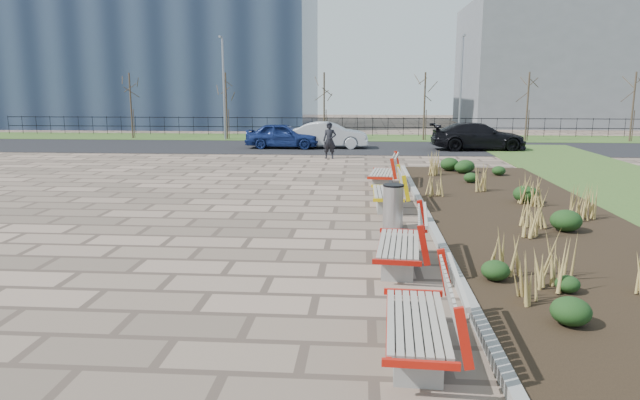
# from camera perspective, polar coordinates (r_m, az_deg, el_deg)

# --- Properties ---
(ground) EXTENTS (120.00, 120.00, 0.00)m
(ground) POSITION_cam_1_polar(r_m,az_deg,el_deg) (9.14, -10.97, -9.06)
(ground) COLOR #886F5D
(ground) RESTS_ON ground
(planting_bed) EXTENTS (4.50, 18.00, 0.10)m
(planting_bed) POSITION_cam_1_polar(r_m,az_deg,el_deg) (14.17, 20.18, -2.09)
(planting_bed) COLOR black
(planting_bed) RESTS_ON ground
(planting_curb) EXTENTS (0.16, 18.00, 0.15)m
(planting_curb) POSITION_cam_1_polar(r_m,az_deg,el_deg) (13.70, 10.78, -1.92)
(planting_curb) COLOR gray
(planting_curb) RESTS_ON ground
(grass_verge_far) EXTENTS (80.00, 5.00, 0.04)m
(grass_verge_far) POSITION_cam_1_polar(r_m,az_deg,el_deg) (36.47, 0.57, 6.27)
(grass_verge_far) COLOR #33511E
(grass_verge_far) RESTS_ON ground
(road) EXTENTS (80.00, 7.00, 0.02)m
(road) POSITION_cam_1_polar(r_m,az_deg,el_deg) (30.51, -0.16, 5.29)
(road) COLOR black
(road) RESTS_ON ground
(bench_a) EXTENTS (1.00, 2.14, 1.00)m
(bench_a) POSITION_cam_1_polar(r_m,az_deg,el_deg) (6.89, 9.63, -11.43)
(bench_a) COLOR red
(bench_a) RESTS_ON ground
(bench_b) EXTENTS (1.08, 2.17, 1.00)m
(bench_b) POSITION_cam_1_polar(r_m,az_deg,el_deg) (10.08, 7.89, -4.06)
(bench_b) COLOR #A9130B
(bench_b) RESTS_ON ground
(bench_c) EXTENTS (0.92, 2.11, 1.00)m
(bench_c) POSITION_cam_1_polar(r_m,az_deg,el_deg) (15.05, 6.71, 1.02)
(bench_c) COLOR #E2BA0B
(bench_c) RESTS_ON ground
(bench_d) EXTENTS (1.13, 2.19, 1.00)m
(bench_d) POSITION_cam_1_polar(r_m,az_deg,el_deg) (18.48, 6.27, 2.91)
(bench_d) COLOR #B61B0C
(bench_d) RESTS_ON ground
(litter_bin) EXTENTS (0.45, 0.45, 0.99)m
(litter_bin) POSITION_cam_1_polar(r_m,az_deg,el_deg) (12.93, 7.31, -0.69)
(litter_bin) COLOR #B2B2B7
(litter_bin) RESTS_ON ground
(pedestrian) EXTENTS (0.62, 0.43, 1.63)m
(pedestrian) POSITION_cam_1_polar(r_m,az_deg,el_deg) (25.63, 0.96, 5.97)
(pedestrian) COLOR black
(pedestrian) RESTS_ON ground
(car_blue) EXTENTS (3.92, 1.70, 1.31)m
(car_blue) POSITION_cam_1_polar(r_m,az_deg,el_deg) (30.05, -3.73, 6.45)
(car_blue) COLOR navy
(car_blue) RESTS_ON road
(car_silver) EXTENTS (4.11, 1.48, 1.35)m
(car_silver) POSITION_cam_1_polar(r_m,az_deg,el_deg) (30.10, 0.89, 6.52)
(car_silver) COLOR #B0B3B8
(car_silver) RESTS_ON road
(car_black) EXTENTS (4.84, 2.20, 1.38)m
(car_black) POSITION_cam_1_polar(r_m,az_deg,el_deg) (30.20, 15.54, 6.15)
(car_black) COLOR black
(car_black) RESTS_ON road
(tree_a) EXTENTS (1.40, 1.40, 4.00)m
(tree_a) POSITION_cam_1_polar(r_m,az_deg,el_deg) (37.62, -18.38, 8.94)
(tree_a) COLOR #4C3D2D
(tree_a) RESTS_ON grass_verge_far
(tree_b) EXTENTS (1.40, 1.40, 4.00)m
(tree_b) POSITION_cam_1_polar(r_m,az_deg,el_deg) (35.77, -9.35, 9.27)
(tree_b) COLOR #4C3D2D
(tree_b) RESTS_ON grass_verge_far
(tree_c) EXTENTS (1.40, 1.40, 4.00)m
(tree_c) POSITION_cam_1_polar(r_m,az_deg,el_deg) (34.86, 0.41, 9.37)
(tree_c) COLOR #4C3D2D
(tree_c) RESTS_ON grass_verge_far
(tree_d) EXTENTS (1.40, 1.40, 4.00)m
(tree_d) POSITION_cam_1_polar(r_m,az_deg,el_deg) (34.97, 10.40, 9.19)
(tree_d) COLOR #4C3D2D
(tree_d) RESTS_ON grass_verge_far
(tree_e) EXTENTS (1.40, 1.40, 4.00)m
(tree_e) POSITION_cam_1_polar(r_m,az_deg,el_deg) (36.10, 20.02, 8.77)
(tree_e) COLOR #4C3D2D
(tree_e) RESTS_ON grass_verge_far
(tree_f) EXTENTS (1.40, 1.40, 4.00)m
(tree_f) POSITION_cam_1_polar(r_m,az_deg,el_deg) (38.15, 28.81, 8.16)
(tree_f) COLOR #4C3D2D
(tree_f) RESTS_ON grass_verge_far
(lamp_west) EXTENTS (0.24, 0.60, 6.00)m
(lamp_west) POSITION_cam_1_polar(r_m,az_deg,el_deg) (35.27, -9.59, 10.86)
(lamp_west) COLOR gray
(lamp_west) RESTS_ON grass_verge_far
(lamp_east) EXTENTS (0.24, 0.60, 6.00)m
(lamp_east) POSITION_cam_1_polar(r_m,az_deg,el_deg) (34.73, 13.88, 10.69)
(lamp_east) COLOR gray
(lamp_east) RESTS_ON grass_verge_far
(railing_fence) EXTENTS (44.00, 0.10, 1.20)m
(railing_fence) POSITION_cam_1_polar(r_m,az_deg,el_deg) (37.92, 0.72, 7.39)
(railing_fence) COLOR black
(railing_fence) RESTS_ON grass_verge_far
(building_glass) EXTENTS (40.00, 14.00, 15.00)m
(building_glass) POSITION_cam_1_polar(r_m,az_deg,el_deg) (54.23, -23.25, 14.91)
(building_glass) COLOR #192338
(building_glass) RESTS_ON ground
(building_grey) EXTENTS (18.00, 12.00, 10.00)m
(building_grey) POSITION_cam_1_polar(r_m,az_deg,el_deg) (53.31, 24.18, 12.22)
(building_grey) COLOR slate
(building_grey) RESTS_ON ground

